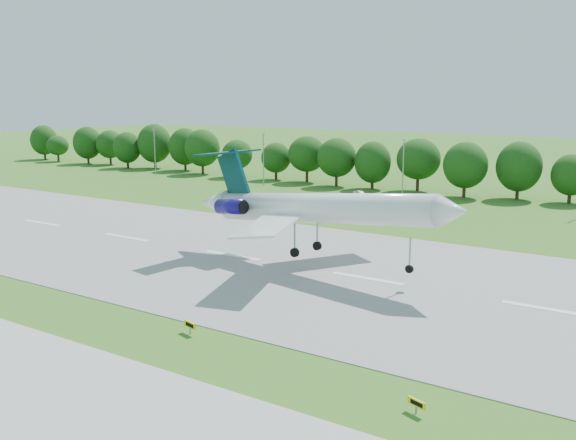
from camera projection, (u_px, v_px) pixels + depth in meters
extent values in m
plane|color=#34691B|center=(237.00, 349.00, 54.23)|extent=(600.00, 600.00, 0.00)
cube|color=gray|center=(367.00, 279.00, 74.78)|extent=(400.00, 45.00, 0.08)
cylinder|color=#382314|center=(64.00, 156.00, 204.43)|extent=(0.70, 0.70, 3.60)
sphere|color=#16370D|center=(63.00, 142.00, 203.58)|extent=(8.40, 8.40, 8.40)
cylinder|color=#382314|center=(155.00, 163.00, 183.04)|extent=(0.70, 0.70, 3.60)
sphere|color=#16370D|center=(154.00, 148.00, 182.19)|extent=(8.40, 8.40, 8.40)
cylinder|color=#382314|center=(270.00, 172.00, 161.64)|extent=(0.70, 0.70, 3.60)
sphere|color=#16370D|center=(270.00, 155.00, 160.79)|extent=(8.40, 8.40, 8.40)
cylinder|color=#382314|center=(421.00, 184.00, 140.24)|extent=(0.70, 0.70, 3.60)
sphere|color=#16370D|center=(421.00, 164.00, 139.39)|extent=(8.40, 8.40, 8.40)
cylinder|color=gray|center=(155.00, 153.00, 168.65)|extent=(0.24, 0.24, 12.00)
cube|color=gray|center=(154.00, 129.00, 167.47)|extent=(0.90, 0.25, 0.18)
cylinder|color=gray|center=(263.00, 160.00, 149.93)|extent=(0.24, 0.24, 12.00)
cube|color=gray|center=(263.00, 134.00, 148.75)|extent=(0.90, 0.25, 0.18)
cylinder|color=gray|center=(403.00, 170.00, 131.21)|extent=(0.24, 0.24, 12.00)
cube|color=gray|center=(404.00, 140.00, 130.03)|extent=(0.90, 0.25, 0.18)
cylinder|color=white|center=(320.00, 208.00, 76.77)|extent=(31.15, 7.11, 6.47)
cone|color=white|center=(453.00, 211.00, 65.81)|extent=(3.99, 3.98, 3.88)
cone|color=white|center=(216.00, 203.00, 88.17)|extent=(5.61, 4.16, 4.03)
cube|color=white|center=(269.00, 225.00, 72.73)|extent=(9.07, 14.26, 0.74)
cube|color=white|center=(341.00, 208.00, 83.58)|extent=(11.34, 14.03, 0.74)
cube|color=#043134|center=(234.00, 175.00, 85.18)|extent=(5.66, 1.16, 7.03)
cube|color=#043134|center=(228.00, 153.00, 85.27)|extent=(4.38, 10.05, 0.53)
cylinder|color=navy|center=(231.00, 207.00, 82.61)|extent=(4.66, 2.45, 2.34)
cylinder|color=navy|center=(259.00, 201.00, 86.64)|extent=(4.66, 2.45, 2.34)
cylinder|color=gray|center=(410.00, 253.00, 69.77)|extent=(0.20, 0.20, 3.59)
cylinder|color=black|center=(409.00, 269.00, 70.11)|extent=(0.95, 0.41, 0.92)
cylinder|color=gray|center=(295.00, 238.00, 77.04)|extent=(0.25, 0.25, 3.59)
cylinder|color=black|center=(295.00, 253.00, 77.39)|extent=(1.17, 0.59, 1.13)
cylinder|color=gray|center=(317.00, 232.00, 80.45)|extent=(0.25, 0.25, 3.59)
cylinder|color=black|center=(317.00, 246.00, 80.80)|extent=(1.17, 0.59, 1.13)
cube|color=gray|center=(190.00, 330.00, 57.65)|extent=(0.13, 0.13, 0.72)
cube|color=yellow|center=(190.00, 325.00, 57.56)|extent=(1.63, 0.60, 0.56)
cube|color=black|center=(189.00, 325.00, 57.48)|extent=(1.19, 0.34, 0.36)
cube|color=gray|center=(416.00, 409.00, 43.28)|extent=(0.12, 0.12, 0.64)
cube|color=yellow|center=(417.00, 403.00, 43.19)|extent=(1.43, 0.65, 0.50)
cube|color=black|center=(416.00, 403.00, 43.13)|extent=(1.04, 0.39, 0.32)
imported|color=silver|center=(364.00, 198.00, 129.40)|extent=(4.10, 2.11, 1.29)
imported|color=white|center=(360.00, 194.00, 134.55)|extent=(4.12, 3.20, 1.31)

